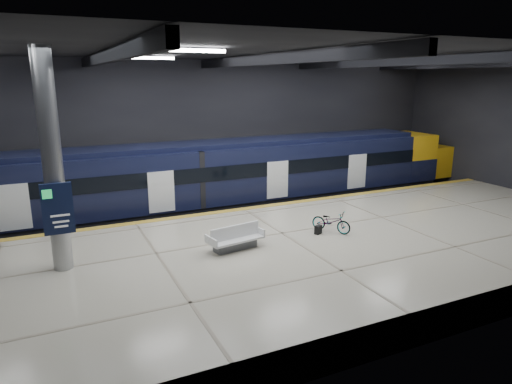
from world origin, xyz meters
TOP-DOWN VIEW (x-y plane):
  - ground at (0.00, 0.00)m, footprint 30.00×30.00m
  - room_shell at (-0.00, 0.00)m, footprint 30.10×16.10m
  - platform at (0.00, -2.50)m, footprint 30.00×11.00m
  - safety_strip at (0.00, 2.75)m, footprint 30.00×0.40m
  - rails at (0.00, 5.50)m, footprint 30.00×1.52m
  - train at (1.27, 5.50)m, footprint 29.40×2.84m
  - bench at (-2.33, -1.81)m, footprint 2.14×1.15m
  - bicycle at (1.84, -1.70)m, footprint 1.34×1.69m
  - pannier_bag at (1.24, -1.70)m, footprint 0.35×0.29m
  - info_column at (-8.00, -1.03)m, footprint 0.90×0.78m

SIDE VIEW (x-z plane):
  - ground at x=0.00m, z-range 0.00..0.00m
  - rails at x=0.00m, z-range 0.00..0.16m
  - platform at x=0.00m, z-range 0.00..1.10m
  - safety_strip at x=0.00m, z-range 1.10..1.11m
  - pannier_bag at x=1.24m, z-range 1.10..1.45m
  - bench at x=-2.33m, z-range 0.97..1.86m
  - bicycle at x=1.84m, z-range 1.10..1.96m
  - train at x=1.27m, z-range 0.16..3.95m
  - info_column at x=-8.00m, z-range 1.01..7.91m
  - room_shell at x=0.00m, z-range 1.69..9.74m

